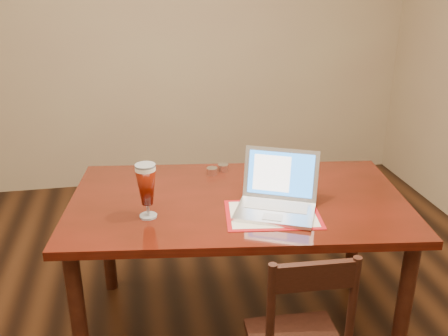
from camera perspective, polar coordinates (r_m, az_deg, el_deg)
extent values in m
cube|color=tan|center=(4.32, -8.55, 15.18)|extent=(4.50, 0.01, 2.70)
cube|color=#4C110A|center=(2.51, 1.60, -3.87)|extent=(1.78, 1.15, 0.04)
cylinder|color=#37190D|center=(2.45, -16.27, -16.39)|extent=(0.07, 0.07, 0.74)
cylinder|color=#37190D|center=(2.57, 19.80, -14.96)|extent=(0.07, 0.07, 0.74)
cylinder|color=#37190D|center=(3.08, -13.25, -7.46)|extent=(0.07, 0.07, 0.74)
cylinder|color=#37190D|center=(3.17, 14.71, -6.70)|extent=(0.07, 0.07, 0.74)
cube|color=#9E0E13|center=(2.35, 5.59, -5.29)|extent=(0.48, 0.37, 0.00)
cube|color=silver|center=(2.35, 5.59, -5.25)|extent=(0.43, 0.32, 0.00)
cube|color=silver|center=(2.35, 5.83, -5.02)|extent=(0.43, 0.38, 0.02)
cube|color=#B1B1B5|center=(2.39, 6.02, -4.29)|extent=(0.32, 0.22, 0.00)
cube|color=#B4B4B9|center=(2.28, 5.57, -5.60)|extent=(0.11, 0.10, 0.00)
cube|color=silver|center=(2.44, 6.50, -0.67)|extent=(0.36, 0.22, 0.24)
cube|color=blue|center=(2.43, 6.49, -0.69)|extent=(0.31, 0.18, 0.20)
cube|color=white|center=(2.44, 5.48, -0.60)|extent=(0.18, 0.12, 0.17)
cylinder|color=silver|center=(2.35, -8.64, -5.43)|extent=(0.08, 0.08, 0.01)
cylinder|color=silver|center=(2.33, -8.69, -4.70)|extent=(0.01, 0.01, 0.06)
cylinder|color=silver|center=(2.25, -8.99, -0.04)|extent=(0.09, 0.09, 0.02)
cylinder|color=silver|center=(2.24, -9.01, 0.28)|extent=(0.09, 0.09, 0.01)
cylinder|color=silver|center=(2.77, -1.38, -0.37)|extent=(0.06, 0.06, 0.04)
cylinder|color=silver|center=(2.81, -0.11, 0.04)|extent=(0.06, 0.06, 0.04)
cylinder|color=black|center=(1.92, 5.32, -17.07)|extent=(0.03, 0.03, 0.49)
cylinder|color=black|center=(2.00, 14.34, -15.83)|extent=(0.03, 0.03, 0.49)
cube|color=black|center=(1.84, 10.32, -12.06)|extent=(0.31, 0.04, 0.11)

